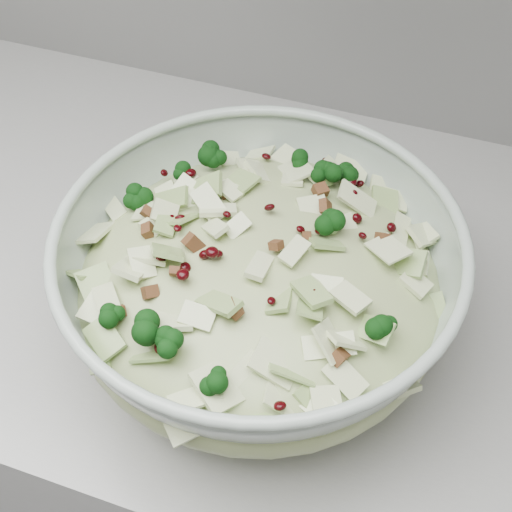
# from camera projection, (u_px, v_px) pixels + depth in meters

# --- Properties ---
(mixing_bowl) EXTENTS (0.45, 0.45, 0.14)m
(mixing_bowl) POSITION_uv_depth(u_px,v_px,m) (259.00, 285.00, 0.64)
(mixing_bowl) COLOR #A7B8AB
(mixing_bowl) RESTS_ON counter
(salad) EXTENTS (0.37, 0.37, 0.14)m
(salad) POSITION_uv_depth(u_px,v_px,m) (259.00, 268.00, 0.63)
(salad) COLOR #AFBC80
(salad) RESTS_ON mixing_bowl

